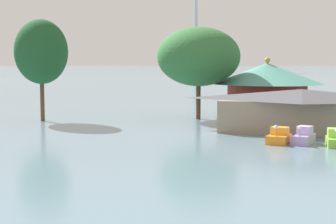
{
  "coord_description": "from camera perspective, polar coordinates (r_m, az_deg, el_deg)",
  "views": [
    {
      "loc": [
        7.86,
        -11.03,
        6.93
      ],
      "look_at": [
        -1.71,
        25.96,
        3.22
      ],
      "focal_mm": 54.68,
      "sensor_mm": 36.0,
      "label": 1
    }
  ],
  "objects": [
    {
      "name": "shoreline_tree_tall_left",
      "position": [
        62.11,
        -13.95,
        6.52
      ],
      "size": [
        6.24,
        6.24,
        11.97
      ],
      "color": "brown",
      "rests_on": "ground"
    },
    {
      "name": "pedal_boat_lime",
      "position": [
        44.72,
        18.13,
        -2.9
      ],
      "size": [
        1.5,
        2.77,
        1.62
      ],
      "rotation": [
        0.0,
        0.0,
        -1.52
      ],
      "color": "#8CCC3F",
      "rests_on": "ground"
    },
    {
      "name": "boathouse",
      "position": [
        52.97,
        14.66,
        0.28
      ],
      "size": [
        17.27,
        7.96,
        4.27
      ],
      "color": "gray",
      "rests_on": "ground"
    },
    {
      "name": "pedal_boat_orange",
      "position": [
        44.91,
        12.27,
        -2.73
      ],
      "size": [
        2.15,
        2.73,
        1.7
      ],
      "rotation": [
        0.0,
        0.0,
        -1.79
      ],
      "color": "orange",
      "rests_on": "ground"
    },
    {
      "name": "shoreline_tree_mid",
      "position": [
        62.49,
        3.43,
        6.18
      ],
      "size": [
        10.12,
        10.12,
        11.24
      ],
      "color": "brown",
      "rests_on": "ground"
    },
    {
      "name": "green_roof_pavilion",
      "position": [
        65.7,
        10.98,
        2.89
      ],
      "size": [
        13.92,
        13.92,
        7.55
      ],
      "color": "#993328",
      "rests_on": "ground"
    },
    {
      "name": "pedal_boat_lavender",
      "position": [
        45.14,
        14.88,
        -2.7
      ],
      "size": [
        2.1,
        2.99,
        1.67
      ],
      "rotation": [
        0.0,
        0.0,
        -1.88
      ],
      "color": "#B299D8",
      "rests_on": "ground"
    }
  ]
}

